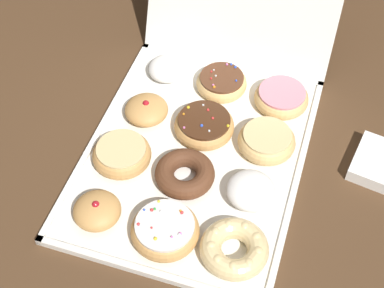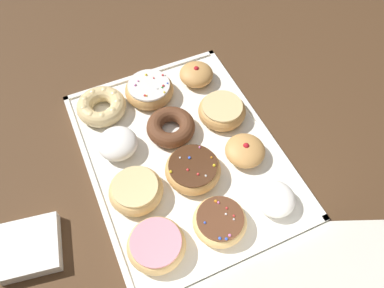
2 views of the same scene
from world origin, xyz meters
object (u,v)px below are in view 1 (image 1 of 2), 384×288
cruller_donut_2 (234,248)px  powdered_filled_donut_5 (251,191)px  glazed_ring_donut_8 (267,141)px  sprinkle_donut_1 (165,230)px  pink_frosted_donut_11 (281,98)px  powdered_filled_donut_9 (167,68)px  sprinkle_donut_10 (222,82)px  chocolate_cake_ring_donut_4 (187,174)px  jelly_filled_donut_0 (97,211)px  donut_box (195,156)px  glazed_ring_donut_3 (122,154)px  jelly_filled_donut_6 (146,110)px  napkin_stack (384,165)px  sprinkle_donut_7 (204,125)px

cruller_donut_2 → powdered_filled_donut_5: (-0.00, 0.12, 0.00)m
glazed_ring_donut_8 → sprinkle_donut_1: bearing=-116.2°
powdered_filled_donut_5 → pink_frosted_donut_11: size_ratio=0.80×
powdered_filled_donut_9 → sprinkle_donut_10: 0.12m
chocolate_cake_ring_donut_4 → powdered_filled_donut_5: powdered_filled_donut_5 is taller
jelly_filled_donut_0 → sprinkle_donut_10: bearing=72.1°
chocolate_cake_ring_donut_4 → donut_box: bearing=93.4°
powdered_filled_donut_9 → glazed_ring_donut_3: bearing=-91.2°
cruller_donut_2 → pink_frosted_donut_11: bearing=89.7°
jelly_filled_donut_0 → powdered_filled_donut_5: bearing=26.2°
sprinkle_donut_1 → jelly_filled_donut_6: bearing=116.9°
chocolate_cake_ring_donut_4 → powdered_filled_donut_5: 0.12m
sprinkle_donut_1 → cruller_donut_2: size_ratio=1.02×
cruller_donut_2 → glazed_ring_donut_8: 0.25m
powdered_filled_donut_9 → pink_frosted_donut_11: size_ratio=0.73×
donut_box → pink_frosted_donut_11: (0.13, 0.18, 0.02)m
glazed_ring_donut_3 → jelly_filled_donut_6: jelly_filled_donut_6 is taller
glazed_ring_donut_8 → powdered_filled_donut_9: same height
cruller_donut_2 → chocolate_cake_ring_donut_4: bearing=135.1°
donut_box → chocolate_cake_ring_donut_4: bearing=-86.6°
sprinkle_donut_1 → chocolate_cake_ring_donut_4: 0.13m
cruller_donut_2 → sprinkle_donut_10: same height
chocolate_cake_ring_donut_4 → jelly_filled_donut_6: size_ratio=1.27×
chocolate_cake_ring_donut_4 → jelly_filled_donut_0: bearing=-135.1°
sprinkle_donut_1 → pink_frosted_donut_11: sprinkle_donut_1 is taller
glazed_ring_donut_8 → jelly_filled_donut_6: bearing=178.6°
donut_box → powdered_filled_donut_5: size_ratio=6.00×
glazed_ring_donut_8 → powdered_filled_donut_9: bearing=152.0°
napkin_stack → glazed_ring_donut_3: bearing=-164.0°
jelly_filled_donut_0 → jelly_filled_donut_6: jelly_filled_donut_0 is taller
sprinkle_donut_1 → powdered_filled_donut_9: size_ratio=1.47×
sprinkle_donut_1 → napkin_stack: bearing=37.9°
cruller_donut_2 → glazed_ring_donut_3: 0.29m
powdered_filled_donut_5 → glazed_ring_donut_8: size_ratio=0.80×
sprinkle_donut_10 → sprinkle_donut_7: bearing=-90.1°
sprinkle_donut_10 → cruller_donut_2: bearing=-71.2°
sprinkle_donut_7 → pink_frosted_donut_11: size_ratio=1.06×
donut_box → powdered_filled_donut_9: 0.23m
powdered_filled_donut_9 → sprinkle_donut_1: bearing=-71.4°
cruller_donut_2 → sprinkle_donut_1: bearing=-179.0°
powdered_filled_donut_9 → donut_box: bearing=-57.2°
powdered_filled_donut_9 → napkin_stack: powdered_filled_donut_9 is taller
glazed_ring_donut_3 → sprinkle_donut_10: bearing=62.3°
powdered_filled_donut_5 → sprinkle_donut_10: powdered_filled_donut_5 is taller
donut_box → sprinkle_donut_1: (0.01, -0.19, 0.03)m
sprinkle_donut_7 → napkin_stack: size_ratio=1.07×
jelly_filled_donut_6 → jelly_filled_donut_0: bearing=-89.6°
powdered_filled_donut_5 → pink_frosted_donut_11: bearing=89.1°
sprinkle_donut_7 → chocolate_cake_ring_donut_4: bearing=-88.2°
jelly_filled_donut_0 → jelly_filled_donut_6: 0.26m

